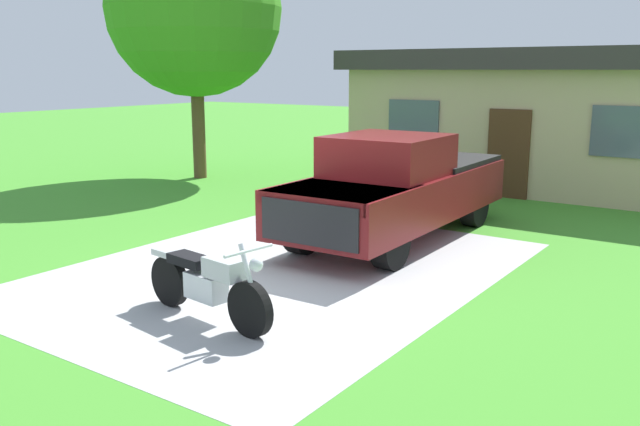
# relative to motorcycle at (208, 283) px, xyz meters

# --- Properties ---
(ground_plane) EXTENTS (80.00, 80.00, 0.00)m
(ground_plane) POSITION_rel_motorcycle_xyz_m (-0.54, 2.16, -0.47)
(ground_plane) COLOR #42902B
(driveway_pad) EXTENTS (5.79, 7.74, 0.01)m
(driveway_pad) POSITION_rel_motorcycle_xyz_m (-0.54, 2.16, -0.47)
(driveway_pad) COLOR #ACACAC
(driveway_pad) RESTS_ON ground
(motorcycle) EXTENTS (2.21, 0.70, 1.09)m
(motorcycle) POSITION_rel_motorcycle_xyz_m (0.00, 0.00, 0.00)
(motorcycle) COLOR black
(motorcycle) RESTS_ON ground
(pickup_truck) EXTENTS (2.12, 5.67, 1.90)m
(pickup_truck) POSITION_rel_motorcycle_xyz_m (-0.09, 4.99, 0.48)
(pickup_truck) COLOR black
(pickup_truck) RESTS_ON ground
(shade_tree) EXTENTS (4.77, 4.77, 7.02)m
(shade_tree) POSITION_rel_motorcycle_xyz_m (-8.03, 7.97, 4.15)
(shade_tree) COLOR brown
(shade_tree) RESTS_ON ground
(neighbor_house) EXTENTS (9.60, 5.60, 3.50)m
(neighbor_house) POSITION_rel_motorcycle_xyz_m (0.17, 12.47, 1.32)
(neighbor_house) COLOR tan
(neighbor_house) RESTS_ON ground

